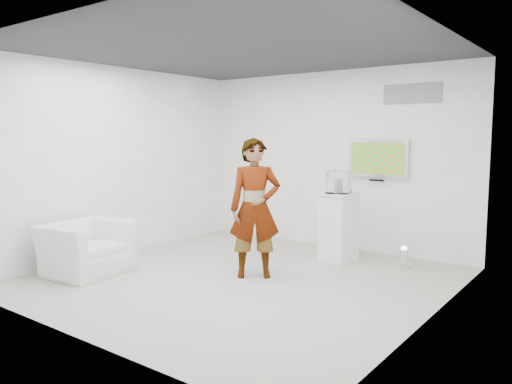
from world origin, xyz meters
The scene contains 10 objects.
room centered at (0.00, 0.00, 1.50)m, with size 5.01×5.01×3.00m.
tv centered at (0.85, 2.45, 1.55)m, with size 1.00×0.08×0.60m, color silver.
logo_decal centered at (1.35, 2.49, 2.55)m, with size 0.90×0.02×0.30m, color gray.
person centered at (0.08, 0.18, 0.94)m, with size 0.69×0.45×1.88m, color white.
armchair centered at (-1.91, -1.10, 0.36)m, with size 1.10×0.96×0.72m, color white.
pedestal centered at (0.58, 1.64, 0.52)m, with size 0.51×0.51×1.04m, color white.
floor_uplight centered at (1.55, 1.83, 0.15)m, with size 0.20×0.20×0.31m, color silver.
vitrine centered at (0.58, 1.64, 1.21)m, with size 0.34×0.34×0.34m, color white.
console centered at (0.58, 1.64, 1.16)m, with size 0.05×0.16×0.23m, color white.
wii_remote centered at (0.18, 0.46, 1.69)m, with size 0.04×0.15×0.04m, color white.
Camera 1 is at (4.07, -5.13, 1.91)m, focal length 35.00 mm.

